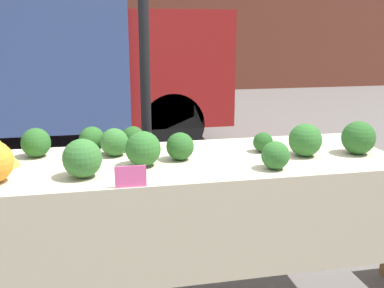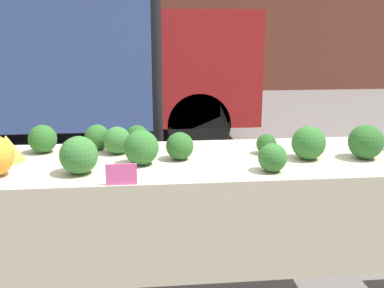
% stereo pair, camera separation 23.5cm
% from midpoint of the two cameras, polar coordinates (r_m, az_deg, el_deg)
% --- Properties ---
extents(tent_pole, '(0.07, 0.07, 2.80)m').
position_cam_midpoint_polar(tent_pole, '(3.06, -8.31, 11.74)').
color(tent_pole, black).
rests_on(tent_pole, ground_plane).
extents(parked_truck, '(4.98, 2.30, 2.31)m').
position_cam_midpoint_polar(parked_truck, '(6.48, -22.20, 10.86)').
color(parked_truck, '#384C84').
rests_on(parked_truck, ground_plane).
extents(market_table, '(2.18, 0.79, 0.86)m').
position_cam_midpoint_polar(market_table, '(2.35, -2.54, -4.89)').
color(market_table, beige).
rests_on(market_table, ground_plane).
extents(romanesco_head, '(0.17, 0.17, 0.14)m').
position_cam_midpoint_polar(romanesco_head, '(2.46, -25.66, -1.11)').
color(romanesco_head, '#93B238').
rests_on(romanesco_head, market_table).
extents(broccoli_head_0, '(0.18, 0.18, 0.18)m').
position_cam_midpoint_polar(broccoli_head_0, '(2.45, 11.55, 0.46)').
color(broccoli_head_0, '#2D6628').
rests_on(broccoli_head_0, market_table).
extents(broccoli_head_1, '(0.18, 0.18, 0.18)m').
position_cam_midpoint_polar(broccoli_head_1, '(2.57, 17.97, 0.73)').
color(broccoli_head_1, '#285B23').
rests_on(broccoli_head_1, market_table).
extents(broccoli_head_2, '(0.15, 0.15, 0.15)m').
position_cam_midpoint_polar(broccoli_head_2, '(2.47, -12.55, 0.19)').
color(broccoli_head_2, '#336B2D').
rests_on(broccoli_head_2, market_table).
extents(broccoli_head_3, '(0.14, 0.14, 0.14)m').
position_cam_midpoint_polar(broccoli_head_3, '(2.57, -10.11, 0.68)').
color(broccoli_head_3, '#23511E').
rests_on(broccoli_head_3, market_table).
extents(broccoli_head_4, '(0.18, 0.18, 0.18)m').
position_cam_midpoint_polar(broccoli_head_4, '(2.14, -16.85, -1.80)').
color(broccoli_head_4, '#336B2D').
rests_on(broccoli_head_4, market_table).
extents(broccoli_head_5, '(0.18, 0.18, 0.18)m').
position_cam_midpoint_polar(broccoli_head_5, '(2.25, -9.21, -0.65)').
color(broccoli_head_5, '#2D6628').
rests_on(broccoli_head_5, market_table).
extents(broccoli_head_6, '(0.14, 0.14, 0.14)m').
position_cam_midpoint_polar(broccoli_head_6, '(2.58, -15.16, 0.54)').
color(broccoli_head_6, '#285B23').
rests_on(broccoli_head_6, market_table).
extents(broccoli_head_7, '(0.15, 0.15, 0.15)m').
position_cam_midpoint_polar(broccoli_head_7, '(2.34, -4.40, -0.33)').
color(broccoli_head_7, '#285B23').
rests_on(broccoli_head_7, market_table).
extents(broccoli_head_8, '(0.11, 0.11, 0.11)m').
position_cam_midpoint_polar(broccoli_head_8, '(2.51, 6.37, 0.19)').
color(broccoli_head_8, '#23511E').
rests_on(broccoli_head_8, market_table).
extents(broccoli_head_9, '(0.16, 0.16, 0.16)m').
position_cam_midpoint_polar(broccoli_head_9, '(2.57, -21.72, 0.13)').
color(broccoli_head_9, '#285B23').
rests_on(broccoli_head_9, market_table).
extents(broccoli_head_10, '(0.14, 0.14, 0.14)m').
position_cam_midpoint_polar(broccoli_head_10, '(2.20, 7.56, -1.48)').
color(broccoli_head_10, '#2D6628').
rests_on(broccoli_head_10, market_table).
extents(price_sign, '(0.14, 0.01, 0.10)m').
position_cam_midpoint_polar(price_sign, '(1.97, -11.22, -4.14)').
color(price_sign, '#F45B9E').
rests_on(price_sign, market_table).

